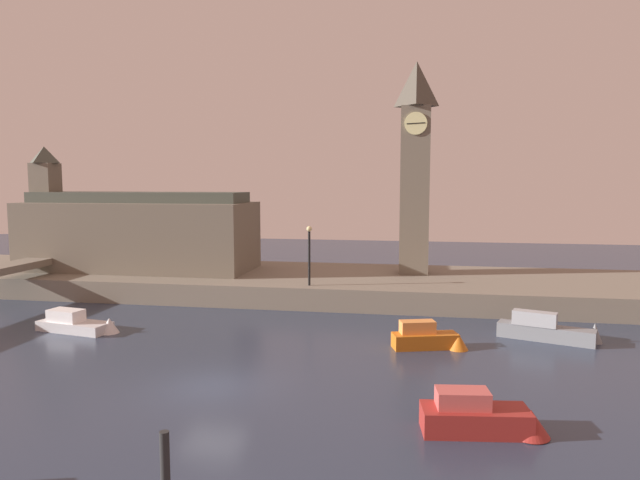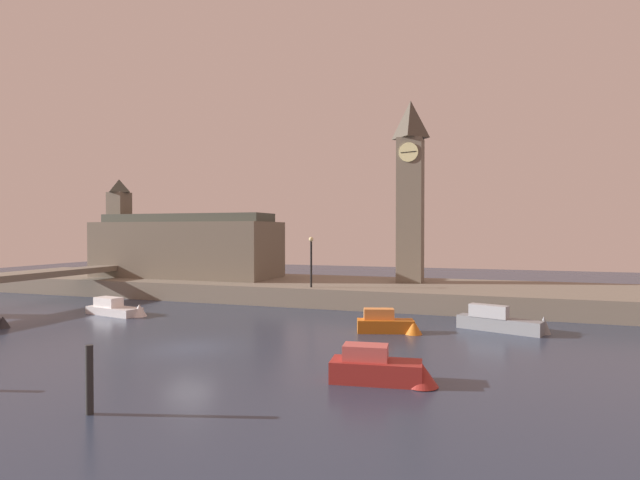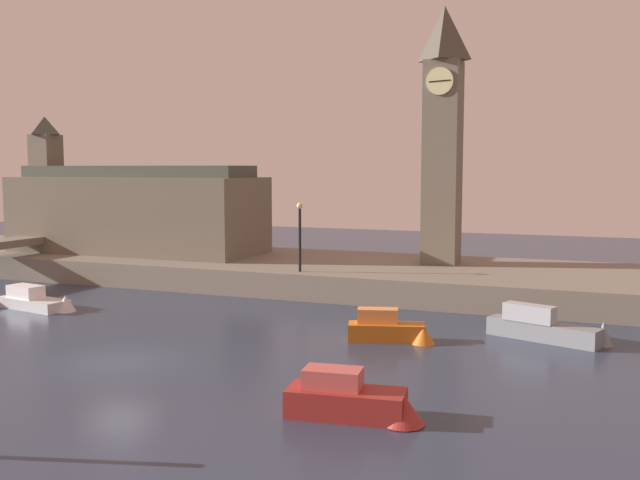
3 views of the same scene
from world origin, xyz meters
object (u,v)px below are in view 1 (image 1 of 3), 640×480
(mooring_post_right, at_px, (165,475))
(boat_cruiser_grey, at_px, (551,331))
(streetlamp, at_px, (309,249))
(parliament_hall, at_px, (135,231))
(boat_dinghy_red, at_px, (485,417))
(boat_patrol_orange, at_px, (430,338))
(clock_tower, at_px, (415,165))
(boat_ferry_white, at_px, (83,324))

(mooring_post_right, distance_m, boat_cruiser_grey, 22.60)
(streetlamp, bearing_deg, parliament_hall, 161.90)
(mooring_post_right, xyz_separation_m, boat_dinghy_red, (8.34, 6.35, -0.58))
(boat_patrol_orange, bearing_deg, clock_tower, 93.89)
(streetlamp, height_order, mooring_post_right, streetlamp)
(boat_ferry_white, xyz_separation_m, boat_cruiser_grey, (25.44, 2.58, 0.15))
(mooring_post_right, relative_size, boat_cruiser_grey, 0.41)
(boat_dinghy_red, relative_size, boat_cruiser_grey, 0.79)
(boat_ferry_white, height_order, boat_patrol_orange, boat_patrol_orange)
(parliament_hall, bearing_deg, boat_dinghy_red, -42.90)
(boat_ferry_white, bearing_deg, mooring_post_right, -52.01)
(clock_tower, xyz_separation_m, parliament_hall, (-21.71, -1.52, -5.12))
(clock_tower, xyz_separation_m, boat_patrol_orange, (0.99, -14.52, -9.07))
(streetlamp, xyz_separation_m, boat_ferry_white, (-11.33, -8.22, -3.56))
(parliament_hall, xyz_separation_m, boat_ferry_white, (3.61, -13.10, -4.06))
(boat_dinghy_red, distance_m, boat_patrol_orange, 9.75)
(mooring_post_right, distance_m, boat_patrol_orange, 17.32)
(streetlamp, bearing_deg, boat_ferry_white, -144.05)
(boat_dinghy_red, relative_size, boat_patrol_orange, 1.09)
(boat_patrol_orange, xyz_separation_m, boat_cruiser_grey, (6.35, 2.49, 0.04))
(boat_cruiser_grey, bearing_deg, mooring_post_right, -125.26)
(parliament_hall, distance_m, boat_ferry_white, 14.18)
(boat_ferry_white, bearing_deg, boat_dinghy_red, -24.66)
(parliament_hall, height_order, streetlamp, parliament_hall)
(boat_patrol_orange, bearing_deg, parliament_hall, 150.19)
(parliament_hall, relative_size, boat_dinghy_red, 4.14)
(parliament_hall, distance_m, boat_cruiser_grey, 31.14)
(boat_ferry_white, height_order, boat_dinghy_red, boat_dinghy_red)
(clock_tower, xyz_separation_m, boat_dinghy_red, (2.63, -24.14, -9.04))
(boat_patrol_orange, bearing_deg, boat_ferry_white, -179.72)
(boat_ferry_white, distance_m, boat_cruiser_grey, 25.57)
(clock_tower, height_order, boat_ferry_white, clock_tower)
(clock_tower, height_order, boat_patrol_orange, clock_tower)
(clock_tower, relative_size, parliament_hall, 0.87)
(parliament_hall, distance_m, streetlamp, 15.73)
(boat_patrol_orange, distance_m, boat_cruiser_grey, 6.82)
(boat_cruiser_grey, bearing_deg, boat_patrol_orange, -158.61)
(clock_tower, distance_m, boat_ferry_white, 25.01)
(parliament_hall, bearing_deg, boat_ferry_white, -74.59)
(streetlamp, height_order, boat_patrol_orange, streetlamp)
(clock_tower, height_order, streetlamp, clock_tower)
(clock_tower, relative_size, mooring_post_right, 6.96)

